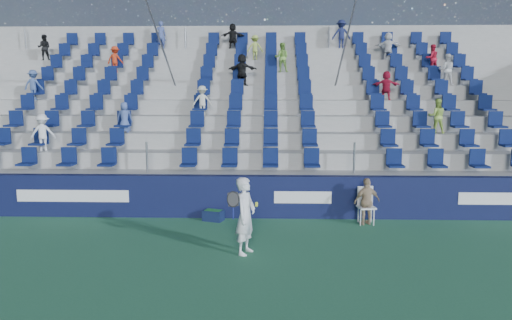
% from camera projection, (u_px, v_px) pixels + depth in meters
% --- Properties ---
extents(ground, '(70.00, 70.00, 0.00)m').
position_uv_depth(ground, '(243.00, 254.00, 11.09)').
color(ground, '#2F6E4A').
rests_on(ground, ground).
extents(sponsor_wall, '(24.00, 0.32, 1.20)m').
position_uv_depth(sponsor_wall, '(249.00, 197.00, 14.11)').
color(sponsor_wall, '#10153C').
rests_on(sponsor_wall, ground).
extents(grandstand, '(24.00, 8.17, 6.63)m').
position_uv_depth(grandstand, '(255.00, 127.00, 18.92)').
color(grandstand, '#A7A7A2').
rests_on(grandstand, ground).
extents(tennis_player, '(0.71, 0.74, 1.73)m').
position_uv_depth(tennis_player, '(245.00, 216.00, 11.01)').
color(tennis_player, white).
rests_on(tennis_player, ground).
extents(line_judge_chair, '(0.51, 0.52, 1.00)m').
position_uv_depth(line_judge_chair, '(366.00, 202.00, 13.54)').
color(line_judge_chair, white).
rests_on(line_judge_chair, ground).
extents(line_judge, '(0.80, 0.52, 1.27)m').
position_uv_depth(line_judge, '(367.00, 201.00, 13.37)').
color(line_judge, tan).
rests_on(line_judge, ground).
extents(ball_bin, '(0.62, 0.51, 0.30)m').
position_uv_depth(ball_bin, '(213.00, 215.00, 13.81)').
color(ball_bin, '#101B3E').
rests_on(ball_bin, ground).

